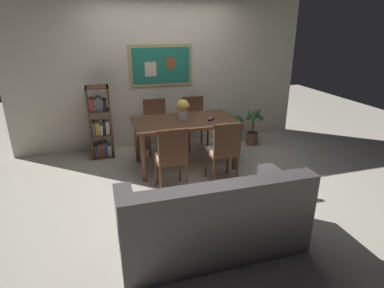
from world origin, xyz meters
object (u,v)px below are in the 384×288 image
(dining_chair_near_right, at_px, (224,148))
(bookshelf, at_px, (100,125))
(dining_chair_near_left, at_px, (172,154))
(flower_vase, at_px, (183,108))
(dining_chair_far_left, at_px, (156,122))
(potted_palm, at_px, (253,128))
(leather_couch, at_px, (211,221))
(dining_table, at_px, (185,126))
(dining_chair_far_right, at_px, (194,118))
(potted_ivy, at_px, (236,127))
(tv_remote, at_px, (211,119))

(dining_chair_near_right, height_order, bookshelf, bookshelf)
(dining_chair_near_left, bearing_deg, flower_vase, 64.99)
(dining_chair_far_left, xyz_separation_m, flower_vase, (0.30, -0.69, 0.38))
(potted_palm, distance_m, flower_vase, 1.66)
(dining_chair_far_left, bearing_deg, leather_couch, -89.38)
(dining_table, bearing_deg, dining_chair_far_left, 112.94)
(dining_chair_far_right, height_order, potted_palm, dining_chair_far_right)
(potted_ivy, height_order, flower_vase, flower_vase)
(dining_chair_far_right, xyz_separation_m, potted_ivy, (0.87, 0.10, -0.27))
(dining_table, relative_size, dining_chair_far_left, 1.71)
(bookshelf, height_order, flower_vase, bookshelf)
(dining_table, height_order, dining_chair_far_left, dining_chair_far_left)
(potted_ivy, relative_size, potted_palm, 0.72)
(bookshelf, bearing_deg, potted_palm, -4.42)
(dining_chair_far_left, bearing_deg, dining_chair_far_right, -0.40)
(dining_table, bearing_deg, leather_couch, -98.01)
(potted_ivy, bearing_deg, dining_chair_far_right, -173.66)
(bookshelf, bearing_deg, tv_remote, -27.58)
(potted_ivy, xyz_separation_m, tv_remote, (-0.86, -0.93, 0.50))
(dining_chair_far_left, relative_size, potted_palm, 1.22)
(tv_remote, bearing_deg, flower_vase, 159.82)
(flower_vase, bearing_deg, potted_palm, 18.70)
(dining_chair_far_left, xyz_separation_m, tv_remote, (0.70, -0.84, 0.22))
(dining_chair_near_right, bearing_deg, flower_vase, 115.04)
(potted_ivy, bearing_deg, dining_chair_near_left, -135.73)
(potted_palm, xyz_separation_m, flower_vase, (-1.46, -0.50, 0.60))
(dining_chair_far_right, bearing_deg, leather_couch, -103.67)
(dining_table, xyz_separation_m, bookshelf, (-1.24, 0.74, -0.10))
(dining_chair_near_right, bearing_deg, potted_palm, 49.20)
(flower_vase, xyz_separation_m, tv_remote, (0.40, -0.15, -0.16))
(dining_chair_far_right, bearing_deg, dining_chair_near_right, -91.00)
(dining_chair_far_right, relative_size, dining_chair_far_left, 1.00)
(leather_couch, relative_size, bookshelf, 1.50)
(leather_couch, distance_m, potted_ivy, 3.20)
(dining_chair_near_right, height_order, potted_palm, dining_chair_near_right)
(potted_ivy, bearing_deg, flower_vase, -148.03)
(bookshelf, distance_m, potted_ivy, 2.50)
(dining_chair_far_right, bearing_deg, potted_palm, -10.12)
(tv_remote, bearing_deg, leather_couch, -109.61)
(leather_couch, bearing_deg, flower_vase, 82.38)
(flower_vase, bearing_deg, dining_table, -77.99)
(leather_couch, height_order, tv_remote, leather_couch)
(dining_chair_far_right, height_order, dining_chair_far_left, same)
(leather_couch, bearing_deg, dining_chair_far_right, 76.33)
(dining_table, height_order, tv_remote, tv_remote)
(tv_remote, bearing_deg, bookshelf, 152.42)
(dining_chair_far_left, xyz_separation_m, potted_ivy, (1.56, 0.09, -0.27))
(leather_couch, bearing_deg, dining_chair_far_left, 90.62)
(dining_table, height_order, dining_chair_far_right, dining_chair_far_right)
(bookshelf, bearing_deg, potted_ivy, 1.84)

